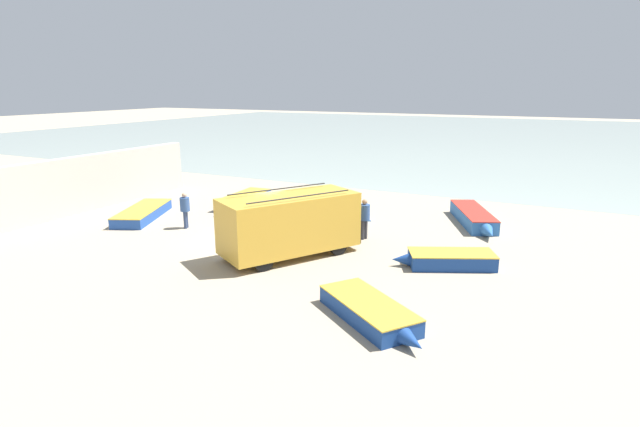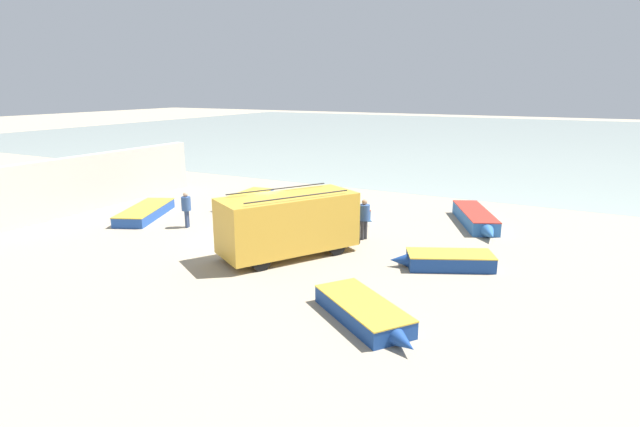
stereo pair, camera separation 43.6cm
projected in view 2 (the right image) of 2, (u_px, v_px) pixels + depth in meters
The scene contains 12 objects.
ground_plane at pixel (261, 240), 21.26m from camera, with size 200.00×200.00×0.00m, color tan.
sea_water at pixel (483, 136), 65.87m from camera, with size 120.00×80.00×0.01m, color #99A89E.
harbor_wall at pixel (99, 181), 26.73m from camera, with size 0.50×12.68×2.90m, color #BCB7AD.
parked_van at pixel (289, 223), 19.04m from camera, with size 4.48×5.61×2.51m.
fishing_rowboat_0 at pixel (476, 219), 23.44m from camera, with size 3.04×5.26×0.65m.
fishing_rowboat_1 at pixel (245, 200), 27.33m from camera, with size 1.70×4.86×0.60m.
fishing_rowboat_2 at pixel (146, 211), 25.06m from camera, with size 3.12×5.21×0.51m.
fishing_rowboat_3 at pixel (337, 210), 25.34m from camera, with size 4.74×2.97×0.52m.
fishing_rowboat_4 at pixel (446, 260), 17.97m from camera, with size 3.70×2.43×0.55m.
fishing_rowboat_5 at pixel (365, 312), 13.88m from camera, with size 3.82×3.12×0.53m.
fisherman_0 at pixel (186, 206), 22.94m from camera, with size 0.44×0.44×1.67m.
fisherman_1 at pixel (364, 216), 21.11m from camera, with size 0.46×0.46×1.75m.
Camera 2 is at (11.67, -16.82, 6.37)m, focal length 28.00 mm.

